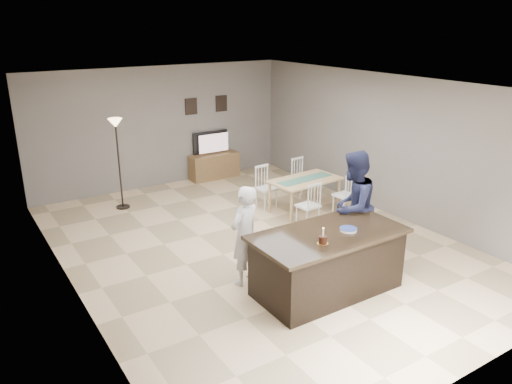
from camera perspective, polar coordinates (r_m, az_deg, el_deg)
floor at (r=8.58m, az=0.15°, el=-6.06°), size 8.00×8.00×0.00m
room_shell at (r=8.01m, az=0.16°, el=4.86°), size 8.00×8.00×8.00m
kitchen_island at (r=7.09m, az=8.16°, el=-7.89°), size 2.15×1.10×0.90m
tv_console at (r=12.10m, az=-4.80°, el=2.99°), size 1.20×0.40×0.60m
television at (r=12.02m, az=-5.03°, el=5.64°), size 0.91×0.12×0.53m
tv_screen_glow at (r=11.95m, az=-4.85°, el=5.60°), size 0.78×0.00×0.78m
picture_frames at (r=11.94m, az=-5.68°, el=9.88°), size 1.10×0.02×0.38m
doorway at (r=5.00m, az=-14.65°, el=-10.17°), size 0.00×2.10×2.65m
woman at (r=7.12m, az=-1.31°, el=-5.01°), size 0.63×0.52×1.48m
man at (r=7.88m, az=10.96°, el=-1.71°), size 1.06×0.95×1.79m
birthday_cake at (r=6.54m, az=7.64°, el=-5.42°), size 0.15×0.15×0.23m
plate_stack at (r=6.99m, az=10.51°, el=-4.23°), size 0.24×0.24×0.04m
dining_table at (r=9.94m, az=5.61°, el=0.84°), size 1.47×1.69×0.86m
floor_lamp at (r=10.18m, az=-15.63°, el=5.81°), size 0.28×0.28×1.84m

